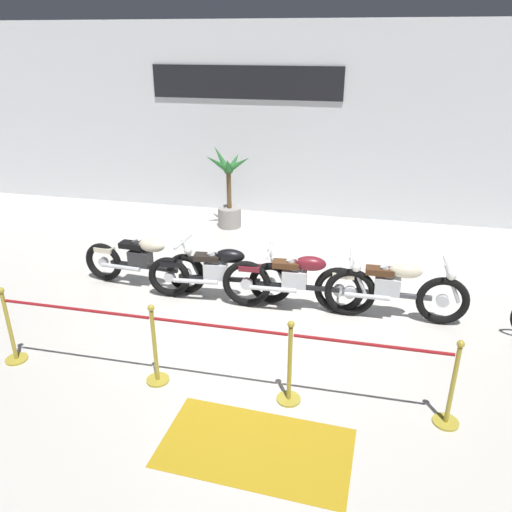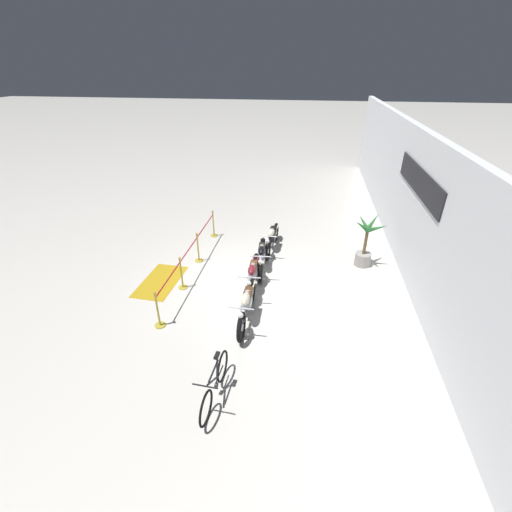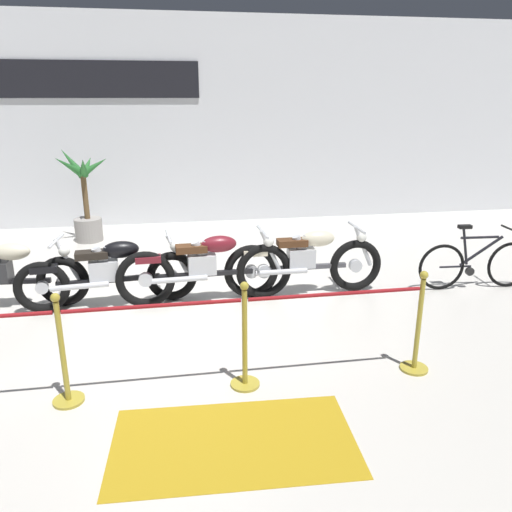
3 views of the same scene
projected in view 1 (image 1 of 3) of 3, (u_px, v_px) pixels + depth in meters
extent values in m
plane|color=silver|center=(248.00, 321.00, 7.35)|extent=(120.00, 120.00, 0.00)
cube|color=white|center=(301.00, 123.00, 11.08)|extent=(28.00, 0.25, 4.20)
cube|color=black|center=(245.00, 82.00, 10.86)|extent=(4.27, 0.04, 0.70)
torus|color=black|center=(186.00, 273.00, 8.07)|extent=(0.68, 0.17, 0.68)
torus|color=black|center=(104.00, 262.00, 8.48)|extent=(0.68, 0.17, 0.68)
cylinder|color=silver|center=(186.00, 273.00, 8.07)|extent=(0.16, 0.09, 0.16)
cylinder|color=silver|center=(104.00, 262.00, 8.48)|extent=(0.16, 0.09, 0.16)
cylinder|color=silver|center=(190.00, 258.00, 7.93)|extent=(0.31, 0.08, 0.59)
cube|color=#2D2D30|center=(140.00, 258.00, 8.22)|extent=(0.38, 0.25, 0.26)
cylinder|color=#2D2D30|center=(141.00, 247.00, 8.13)|extent=(0.19, 0.12, 0.24)
cylinder|color=#2D2D30|center=(137.00, 247.00, 8.15)|extent=(0.19, 0.12, 0.24)
cylinder|color=silver|center=(121.00, 267.00, 8.24)|extent=(0.70, 0.12, 0.07)
cube|color=black|center=(144.00, 266.00, 8.26)|extent=(1.23, 0.15, 0.06)
ellipsoid|color=beige|center=(152.00, 245.00, 8.05)|extent=(0.48, 0.25, 0.22)
cube|color=black|center=(132.00, 245.00, 8.17)|extent=(0.41, 0.23, 0.09)
cube|color=beige|center=(104.00, 249.00, 8.37)|extent=(0.33, 0.18, 0.08)
cylinder|color=silver|center=(183.00, 242.00, 7.85)|extent=(0.08, 0.62, 0.04)
sphere|color=silver|center=(188.00, 250.00, 7.89)|extent=(0.14, 0.14, 0.14)
torus|color=black|center=(271.00, 283.00, 7.75)|extent=(0.69, 0.17, 0.68)
torus|color=black|center=(169.00, 277.00, 7.94)|extent=(0.69, 0.17, 0.68)
cylinder|color=silver|center=(271.00, 283.00, 7.75)|extent=(0.17, 0.09, 0.16)
cylinder|color=silver|center=(169.00, 277.00, 7.94)|extent=(0.17, 0.09, 0.16)
cylinder|color=silver|center=(277.00, 267.00, 7.63)|extent=(0.31, 0.08, 0.59)
cube|color=silver|center=(216.00, 270.00, 7.79)|extent=(0.38, 0.25, 0.26)
cylinder|color=silver|center=(218.00, 259.00, 7.70)|extent=(0.19, 0.13, 0.24)
cylinder|color=silver|center=(213.00, 259.00, 7.71)|extent=(0.19, 0.13, 0.24)
cylinder|color=silver|center=(195.00, 281.00, 7.75)|extent=(0.70, 0.13, 0.07)
cube|color=black|center=(219.00, 279.00, 7.84)|extent=(1.30, 0.18, 0.06)
ellipsoid|color=black|center=(230.00, 256.00, 7.66)|extent=(0.48, 0.26, 0.22)
cube|color=black|center=(207.00, 257.00, 7.71)|extent=(0.42, 0.24, 0.09)
cube|color=black|center=(171.00, 263.00, 7.84)|extent=(0.33, 0.19, 0.08)
cylinder|color=silver|center=(270.00, 250.00, 7.53)|extent=(0.09, 0.62, 0.04)
sphere|color=silver|center=(275.00, 259.00, 7.58)|extent=(0.14, 0.14, 0.14)
torus|color=black|center=(350.00, 292.00, 7.38)|extent=(0.76, 0.14, 0.76)
torus|color=black|center=(247.00, 284.00, 7.63)|extent=(0.76, 0.14, 0.76)
cylinder|color=silver|center=(350.00, 292.00, 7.38)|extent=(0.19, 0.09, 0.18)
cylinder|color=silver|center=(247.00, 284.00, 7.63)|extent=(0.19, 0.09, 0.18)
cylinder|color=silver|center=(358.00, 276.00, 7.25)|extent=(0.31, 0.07, 0.59)
cube|color=silver|center=(294.00, 278.00, 7.45)|extent=(0.37, 0.23, 0.26)
cylinder|color=silver|center=(298.00, 266.00, 7.36)|extent=(0.18, 0.12, 0.24)
cylinder|color=silver|center=(292.00, 266.00, 7.37)|extent=(0.18, 0.12, 0.24)
cylinder|color=silver|center=(273.00, 289.00, 7.43)|extent=(0.70, 0.10, 0.07)
cube|color=black|center=(297.00, 287.00, 7.49)|extent=(1.25, 0.11, 0.06)
ellipsoid|color=maroon|center=(311.00, 263.00, 7.30)|extent=(0.47, 0.24, 0.22)
cube|color=#4C2D19|center=(286.00, 264.00, 7.38)|extent=(0.41, 0.22, 0.09)
cube|color=maroon|center=(250.00, 268.00, 7.51)|extent=(0.33, 0.17, 0.08)
cylinder|color=silver|center=(352.00, 258.00, 7.16)|extent=(0.06, 0.62, 0.04)
sphere|color=silver|center=(356.00, 268.00, 7.20)|extent=(0.14, 0.14, 0.14)
torus|color=black|center=(442.00, 301.00, 7.15)|extent=(0.74, 0.11, 0.74)
torus|color=black|center=(339.00, 290.00, 7.45)|extent=(0.74, 0.11, 0.74)
cylinder|color=silver|center=(442.00, 301.00, 7.15)|extent=(0.18, 0.08, 0.18)
cylinder|color=silver|center=(339.00, 290.00, 7.45)|extent=(0.18, 0.08, 0.18)
cylinder|color=silver|center=(452.00, 284.00, 7.02)|extent=(0.30, 0.06, 0.59)
cube|color=silver|center=(387.00, 285.00, 7.25)|extent=(0.36, 0.22, 0.26)
cylinder|color=silver|center=(392.00, 273.00, 7.16)|extent=(0.18, 0.11, 0.24)
cylinder|color=silver|center=(386.00, 273.00, 7.17)|extent=(0.18, 0.11, 0.24)
cylinder|color=silver|center=(365.00, 296.00, 7.24)|extent=(0.70, 0.07, 0.07)
cube|color=#47474C|center=(390.00, 294.00, 7.29)|extent=(1.18, 0.06, 0.06)
ellipsoid|color=beige|center=(406.00, 271.00, 7.09)|extent=(0.46, 0.22, 0.22)
cube|color=#4C2D19|center=(380.00, 271.00, 7.18)|extent=(0.40, 0.20, 0.09)
cube|color=beige|center=(344.00, 274.00, 7.33)|extent=(0.32, 0.16, 0.08)
cylinder|color=silver|center=(447.00, 266.00, 6.93)|extent=(0.04, 0.62, 0.04)
sphere|color=silver|center=(451.00, 276.00, 6.97)|extent=(0.14, 0.14, 0.14)
cylinder|color=gray|center=(230.00, 217.00, 10.96)|extent=(0.51, 0.51, 0.43)
cylinder|color=brown|center=(229.00, 189.00, 10.70)|extent=(0.10, 0.10, 0.85)
cone|color=#286B2D|center=(238.00, 164.00, 10.48)|extent=(0.56, 0.27, 0.42)
cone|color=#286B2D|center=(234.00, 162.00, 10.71)|extent=(0.25, 0.65, 0.42)
cone|color=#286B2D|center=(221.00, 158.00, 10.62)|extent=(0.58, 0.50, 0.61)
cone|color=#286B2D|center=(218.00, 163.00, 10.41)|extent=(0.57, 0.43, 0.51)
cone|color=#286B2D|center=(228.00, 165.00, 10.29)|extent=(0.27, 0.53, 0.48)
cylinder|color=gold|center=(17.00, 359.00, 6.46)|extent=(0.28, 0.28, 0.03)
cylinder|color=gold|center=(9.00, 327.00, 6.27)|extent=(0.05, 0.05, 0.95)
sphere|color=gold|center=(1.00, 291.00, 6.06)|extent=(0.08, 0.08, 0.08)
cylinder|color=maroon|center=(75.00, 309.00, 5.92)|extent=(1.88, 0.04, 0.04)
cylinder|color=maroon|center=(219.00, 326.00, 5.56)|extent=(1.55, 0.04, 0.04)
cylinder|color=maroon|center=(372.00, 345.00, 5.23)|extent=(1.66, 0.04, 0.04)
cylinder|color=gold|center=(158.00, 380.00, 6.07)|extent=(0.28, 0.28, 0.03)
cylinder|color=gold|center=(155.00, 346.00, 5.88)|extent=(0.05, 0.05, 0.95)
sphere|color=gold|center=(151.00, 308.00, 5.67)|extent=(0.08, 0.08, 0.08)
cylinder|color=gold|center=(289.00, 399.00, 5.75)|extent=(0.28, 0.28, 0.03)
cylinder|color=gold|center=(290.00, 364.00, 5.55)|extent=(0.05, 0.05, 0.95)
sphere|color=gold|center=(291.00, 324.00, 5.35)|extent=(0.08, 0.08, 0.08)
cylinder|color=gold|center=(446.00, 422.00, 5.41)|extent=(0.28, 0.28, 0.03)
cylinder|color=gold|center=(453.00, 386.00, 5.21)|extent=(0.05, 0.05, 0.95)
sphere|color=gold|center=(461.00, 344.00, 5.00)|extent=(0.08, 0.08, 0.08)
cube|color=#B78E19|center=(256.00, 448.00, 5.08)|extent=(1.99, 1.16, 0.01)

